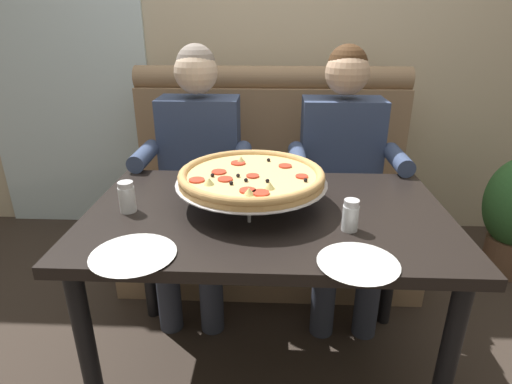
% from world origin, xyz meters
% --- Properties ---
extents(ground_plane, '(16.00, 16.00, 0.00)m').
position_xyz_m(ground_plane, '(0.00, 0.00, 0.00)').
color(ground_plane, '#382D26').
extents(back_wall_with_window, '(6.00, 0.12, 2.80)m').
position_xyz_m(back_wall_with_window, '(0.00, 1.44, 1.40)').
color(back_wall_with_window, beige).
rests_on(back_wall_with_window, ground_plane).
extents(window_panel, '(1.10, 0.02, 2.80)m').
position_xyz_m(window_panel, '(-1.35, 1.37, 1.40)').
color(window_panel, white).
rests_on(window_panel, ground_plane).
extents(booth_bench, '(1.60, 0.78, 1.13)m').
position_xyz_m(booth_bench, '(0.00, 0.87, 0.40)').
color(booth_bench, '#937556').
rests_on(booth_bench, ground_plane).
extents(dining_table, '(1.29, 0.80, 0.75)m').
position_xyz_m(dining_table, '(0.00, 0.00, 0.65)').
color(dining_table, black).
rests_on(dining_table, ground_plane).
extents(diner_left, '(0.54, 0.64, 1.27)m').
position_xyz_m(diner_left, '(-0.36, 0.61, 0.71)').
color(diner_left, '#2D3342').
rests_on(diner_left, ground_plane).
extents(diner_right, '(0.54, 0.64, 1.27)m').
position_xyz_m(diner_right, '(0.36, 0.61, 0.71)').
color(diner_right, '#2D3342').
rests_on(diner_right, ground_plane).
extents(pizza, '(0.55, 0.55, 0.14)m').
position_xyz_m(pizza, '(-0.06, 0.05, 0.85)').
color(pizza, silver).
rests_on(pizza, dining_table).
extents(shaker_parmesan, '(0.06, 0.06, 0.11)m').
position_xyz_m(shaker_parmesan, '(-0.49, -0.03, 0.79)').
color(shaker_parmesan, white).
rests_on(shaker_parmesan, dining_table).
extents(shaker_oregano, '(0.05, 0.05, 0.11)m').
position_xyz_m(shaker_oregano, '(0.27, -0.14, 0.79)').
color(shaker_oregano, white).
rests_on(shaker_oregano, dining_table).
extents(plate_near_left, '(0.23, 0.23, 0.02)m').
position_xyz_m(plate_near_left, '(0.26, -0.34, 0.76)').
color(plate_near_left, white).
rests_on(plate_near_left, dining_table).
extents(plate_near_right, '(0.25, 0.25, 0.02)m').
position_xyz_m(plate_near_right, '(-0.38, -0.33, 0.76)').
color(plate_near_right, white).
rests_on(plate_near_right, dining_table).
extents(patio_chair, '(0.41, 0.40, 0.86)m').
position_xyz_m(patio_chair, '(-1.10, 2.01, 0.52)').
color(patio_chair, black).
rests_on(patio_chair, ground_plane).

